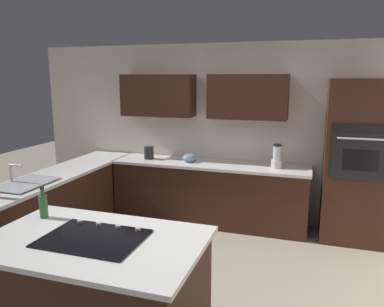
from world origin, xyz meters
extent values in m
plane|color=#9E937F|center=(0.00, 0.00, 0.00)|extent=(14.00, 14.00, 0.00)
cube|color=silver|center=(0.00, -2.10, 1.30)|extent=(6.00, 0.10, 2.60)
cube|color=#381E14|center=(-0.40, -1.88, 1.85)|extent=(1.10, 0.34, 0.62)
cube|color=#381E14|center=(0.95, -1.88, 1.85)|extent=(1.10, 0.34, 0.62)
cube|color=#381E14|center=(0.10, -1.72, 0.43)|extent=(2.80, 0.60, 0.86)
cube|color=silver|center=(0.10, -1.72, 0.88)|extent=(2.84, 0.64, 0.04)
cube|color=#381E14|center=(1.82, -0.55, 0.43)|extent=(0.60, 2.90, 0.86)
cube|color=silver|center=(1.82, -0.55, 0.88)|extent=(0.64, 2.94, 0.04)
cube|color=#381E14|center=(0.26, 1.05, 0.43)|extent=(1.62, 1.00, 0.86)
cube|color=silver|center=(0.26, 1.05, 0.88)|extent=(1.70, 1.08, 0.04)
cube|color=#381E14|center=(-1.85, -1.72, 1.05)|extent=(0.80, 0.60, 2.10)
cube|color=black|center=(-1.85, -1.41, 1.18)|extent=(0.66, 0.03, 0.56)
cube|color=black|center=(-1.85, -1.39, 1.14)|extent=(0.40, 0.01, 0.26)
cube|color=black|center=(-1.85, -1.41, 1.51)|extent=(0.66, 0.02, 0.11)
cylinder|color=silver|center=(-1.85, -1.37, 1.40)|extent=(0.56, 0.02, 0.02)
cube|color=#515456|center=(1.82, -0.17, 0.91)|extent=(0.40, 0.30, 0.02)
cube|color=#515456|center=(1.82, 0.17, 0.91)|extent=(0.40, 0.30, 0.02)
cube|color=#B7BABF|center=(1.82, 0.00, 0.92)|extent=(0.46, 0.70, 0.01)
cylinder|color=#B7BABF|center=(2.02, 0.00, 1.01)|extent=(0.03, 0.03, 0.22)
cylinder|color=#B7BABF|center=(1.94, 0.00, 1.12)|extent=(0.18, 0.02, 0.02)
cube|color=black|center=(0.26, 1.05, 0.91)|extent=(0.76, 0.56, 0.01)
cylinder|color=#B2B2B7|center=(-0.01, 0.82, 0.92)|extent=(0.04, 0.04, 0.02)
cylinder|color=#B2B2B7|center=(0.17, 0.82, 0.92)|extent=(0.04, 0.04, 0.02)
cylinder|color=#B2B2B7|center=(0.35, 0.82, 0.92)|extent=(0.04, 0.04, 0.02)
cylinder|color=#B2B2B7|center=(0.53, 0.82, 0.92)|extent=(0.04, 0.04, 0.02)
cylinder|color=beige|center=(-0.85, -1.72, 0.96)|extent=(0.15, 0.15, 0.11)
cylinder|color=silver|center=(-0.85, -1.72, 1.11)|extent=(0.11, 0.11, 0.19)
cylinder|color=black|center=(-0.85, -1.72, 1.22)|extent=(0.12, 0.12, 0.03)
ellipsoid|color=#668CB2|center=(0.40, -1.72, 0.96)|extent=(0.21, 0.21, 0.12)
cylinder|color=#262628|center=(1.05, -1.72, 1.00)|extent=(0.15, 0.15, 0.19)
cylinder|color=#336B38|center=(0.92, 0.79, 1.00)|extent=(0.07, 0.07, 0.20)
cylinder|color=#336B38|center=(0.92, 0.79, 1.13)|extent=(0.03, 0.03, 0.06)
cylinder|color=black|center=(0.92, 0.79, 1.17)|extent=(0.04, 0.04, 0.02)
camera|label=1|loc=(-1.28, 3.37, 2.11)|focal=35.12mm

